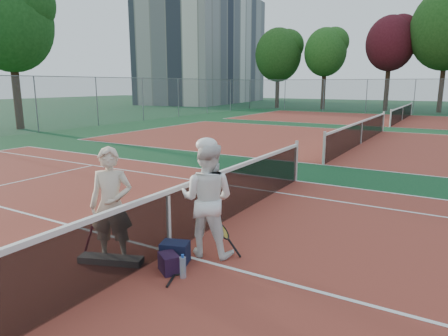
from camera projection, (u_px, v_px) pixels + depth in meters
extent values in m
plane|color=#113E1F|center=(170.00, 252.00, 6.27)|extent=(130.00, 130.00, 0.00)
cube|color=maroon|center=(170.00, 252.00, 6.27)|extent=(23.77, 10.97, 0.01)
cube|color=maroon|center=(361.00, 144.00, 17.62)|extent=(23.77, 10.97, 0.01)
cube|color=maroon|center=(402.00, 120.00, 28.97)|extent=(23.77, 10.97, 0.01)
cube|color=beige|center=(207.00, 48.00, 55.72)|extent=(12.96, 23.18, 15.00)
imported|color=beige|center=(111.00, 205.00, 5.80)|extent=(0.75, 0.67, 1.72)
imported|color=white|center=(207.00, 199.00, 6.04)|extent=(0.99, 0.85, 1.76)
cube|color=black|center=(175.00, 252.00, 5.87)|extent=(0.47, 0.39, 0.32)
cube|color=black|center=(169.00, 263.00, 5.58)|extent=(0.40, 0.37, 0.27)
cube|color=slate|center=(111.00, 260.00, 5.88)|extent=(0.97, 0.55, 0.10)
cylinder|color=silver|center=(183.00, 268.00, 5.41)|extent=(0.09, 0.09, 0.30)
cylinder|color=#382314|center=(277.00, 87.00, 43.84)|extent=(0.44, 0.44, 4.52)
ellipsoid|color=#183F12|center=(278.00, 55.00, 43.14)|extent=(4.96, 4.96, 5.70)
cylinder|color=#382314|center=(324.00, 87.00, 41.51)|extent=(0.44, 0.44, 4.62)
ellipsoid|color=#1C4D16|center=(325.00, 52.00, 40.79)|extent=(4.26, 4.26, 4.90)
cylinder|color=#382314|center=(387.00, 84.00, 38.78)|extent=(0.44, 0.44, 5.10)
ellipsoid|color=#3F0D15|center=(390.00, 43.00, 37.99)|extent=(4.53, 4.53, 5.21)
cylinder|color=#382314|center=(442.00, 80.00, 36.38)|extent=(0.44, 0.44, 5.90)
ellipsoid|color=#174112|center=(448.00, 29.00, 35.46)|extent=(6.33, 6.33, 7.28)
cylinder|color=#382314|center=(16.00, 88.00, 22.86)|extent=(0.44, 0.44, 4.73)
ellipsoid|color=#134313|center=(9.00, 23.00, 22.12)|extent=(4.70, 4.70, 5.40)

